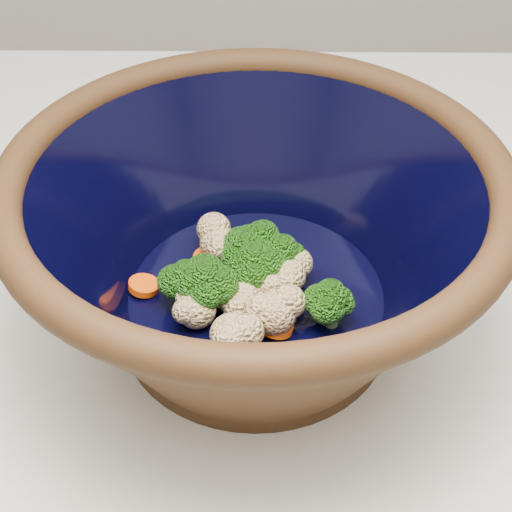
% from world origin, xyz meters
% --- Properties ---
extents(mixing_bowl, '(0.42, 0.42, 0.16)m').
position_xyz_m(mixing_bowl, '(-0.06, 0.09, 0.99)').
color(mixing_bowl, black).
rests_on(mixing_bowl, counter).
extents(vegetable_pile, '(0.18, 0.16, 0.05)m').
position_xyz_m(vegetable_pile, '(-0.07, 0.08, 0.96)').
color(vegetable_pile, '#608442').
rests_on(vegetable_pile, mixing_bowl).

